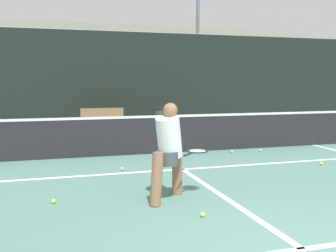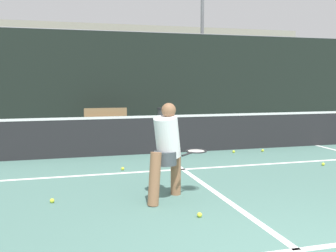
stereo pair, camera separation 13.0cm
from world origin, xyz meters
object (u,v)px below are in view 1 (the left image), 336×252
(player_practicing, at_px, (169,148))
(trash_bin, at_px, (161,120))
(courtside_bench, at_px, (103,120))
(parked_car, at_px, (194,106))

(player_practicing, distance_m, trash_bin, 7.96)
(player_practicing, height_order, courtside_bench, player_practicing)
(trash_bin, bearing_deg, parked_car, 54.09)
(trash_bin, bearing_deg, player_practicing, -104.80)
(player_practicing, bearing_deg, trash_bin, 31.40)
(parked_car, bearing_deg, courtside_bench, -144.86)
(courtside_bench, bearing_deg, trash_bin, -7.35)
(parked_car, bearing_deg, player_practicing, -112.18)
(player_practicing, distance_m, courtside_bench, 7.98)
(courtside_bench, bearing_deg, player_practicing, -89.41)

